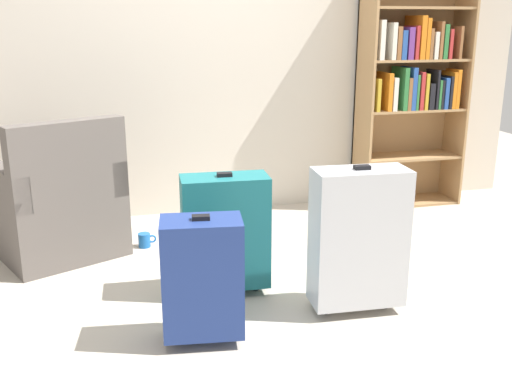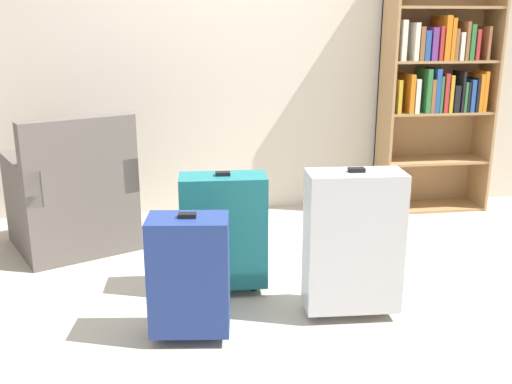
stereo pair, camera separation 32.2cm
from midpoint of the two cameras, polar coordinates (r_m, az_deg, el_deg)
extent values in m
plane|color=#B2A899|center=(3.25, -1.72, -10.26)|extent=(8.94, 8.94, 0.00)
cube|color=beige|center=(4.54, -6.56, 14.23)|extent=(5.11, 0.10, 2.60)
cube|color=#A87F51|center=(4.64, 8.57, 10.03)|extent=(0.02, 0.33, 1.93)
cube|color=#A87F51|center=(5.02, 17.40, 9.93)|extent=(0.02, 0.33, 1.93)
cube|color=#A87F51|center=(4.96, 12.33, 10.22)|extent=(0.84, 0.02, 1.93)
cube|color=#A87F51|center=(5.00, 12.46, -0.90)|extent=(0.80, 0.31, 0.02)
cube|color=#A87F51|center=(4.91, 12.73, 3.40)|extent=(0.80, 0.31, 0.02)
cube|color=#A87F51|center=(4.84, 13.02, 7.86)|extent=(0.80, 0.31, 0.02)
cube|color=#A87F51|center=(4.80, 13.31, 12.40)|extent=(0.80, 0.31, 0.02)
cube|color=#A87F51|center=(4.79, 13.62, 17.00)|extent=(0.80, 0.31, 0.02)
cube|color=gold|center=(4.64, 9.34, 9.37)|extent=(0.03, 0.24, 0.25)
cube|color=orange|center=(4.68, 10.38, 9.63)|extent=(0.03, 0.26, 0.29)
cube|color=silver|center=(4.70, 10.84, 9.43)|extent=(0.03, 0.26, 0.25)
cube|color=#2D7238|center=(4.72, 11.89, 9.84)|extent=(0.03, 0.24, 0.32)
cube|color=brown|center=(4.76, 12.13, 9.42)|extent=(0.03, 0.28, 0.25)
cube|color=#264C99|center=(4.75, 12.67, 9.84)|extent=(0.04, 0.23, 0.33)
cube|color=#2D7238|center=(4.79, 12.89, 9.53)|extent=(0.02, 0.27, 0.27)
cube|color=#B22D2D|center=(4.80, 13.33, 9.64)|extent=(0.03, 0.26, 0.29)
cube|color=gold|center=(4.81, 13.80, 9.55)|extent=(0.03, 0.24, 0.28)
cube|color=black|center=(4.82, 14.38, 9.07)|extent=(0.04, 0.20, 0.20)
cube|color=black|center=(4.83, 14.94, 9.65)|extent=(0.02, 0.19, 0.30)
cube|color=#2D7238|center=(4.84, 15.17, 9.19)|extent=(0.02, 0.19, 0.23)
cube|color=black|center=(4.90, 15.13, 9.24)|extent=(0.02, 0.28, 0.22)
cube|color=#264C99|center=(4.87, 15.78, 9.27)|extent=(0.03, 0.18, 0.24)
cube|color=black|center=(4.90, 16.09, 9.35)|extent=(0.02, 0.21, 0.25)
cube|color=orange|center=(4.92, 16.36, 9.54)|extent=(0.03, 0.22, 0.28)
cube|color=orange|center=(4.92, 16.80, 9.61)|extent=(0.03, 0.19, 0.30)
cube|color=silver|center=(4.60, 9.70, 14.38)|extent=(0.04, 0.21, 0.29)
cube|color=silver|center=(4.65, 10.71, 14.24)|extent=(0.03, 0.25, 0.27)
cube|color=brown|center=(4.64, 11.35, 14.03)|extent=(0.03, 0.19, 0.24)
cube|color=#264C99|center=(4.68, 11.72, 13.85)|extent=(0.04, 0.22, 0.21)
cube|color=#66337F|center=(4.72, 12.27, 13.97)|extent=(0.04, 0.25, 0.24)
cube|color=#B22D2D|center=(4.72, 12.93, 14.00)|extent=(0.03, 0.22, 0.25)
cube|color=orange|center=(4.77, 13.31, 14.44)|extent=(0.04, 0.28, 0.32)
cube|color=orange|center=(4.76, 13.92, 14.29)|extent=(0.03, 0.22, 0.30)
cube|color=brown|center=(4.78, 14.20, 13.82)|extent=(0.03, 0.23, 0.23)
cube|color=silver|center=(4.79, 14.74, 13.64)|extent=(0.03, 0.20, 0.20)
cube|color=brown|center=(4.82, 15.11, 14.08)|extent=(0.02, 0.23, 0.28)
cube|color=#2D7238|center=(4.85, 15.46, 13.94)|extent=(0.03, 0.25, 0.26)
cube|color=#B22D2D|center=(4.84, 16.10, 13.68)|extent=(0.03, 0.19, 0.22)
cube|color=brown|center=(4.90, 16.87, 13.77)|extent=(0.02, 0.23, 0.24)
cube|color=#59514C|center=(4.06, -20.99, -2.83)|extent=(0.93, 0.93, 0.40)
cube|color=gray|center=(3.99, -21.33, 0.43)|extent=(0.70, 0.74, 0.08)
cube|color=#59514C|center=(3.67, -20.22, 2.64)|extent=(0.68, 0.41, 0.50)
cube|color=#59514C|center=(4.07, -17.45, 2.12)|extent=(0.39, 0.68, 0.22)
cube|color=#59514C|center=(3.90, -25.59, 0.65)|extent=(0.39, 0.68, 0.22)
cylinder|color=#1959A5|center=(4.02, -13.09, -4.63)|extent=(0.08, 0.08, 0.10)
torus|color=#1959A5|center=(4.02, -12.35, -4.52)|extent=(0.06, 0.01, 0.06)
cube|color=navy|center=(2.73, -8.64, -8.25)|extent=(0.39, 0.27, 0.55)
cube|color=black|center=(2.63, -8.91, -2.53)|extent=(0.08, 0.05, 0.02)
cylinder|color=black|center=(2.88, -11.02, -13.81)|extent=(0.06, 0.06, 0.05)
cylinder|color=black|center=(2.87, -5.73, -13.68)|extent=(0.06, 0.06, 0.05)
cube|color=#19666B|center=(3.19, -5.90, -3.89)|extent=(0.48, 0.24, 0.62)
cube|color=black|center=(3.09, -6.06, 1.66)|extent=(0.08, 0.05, 0.02)
cylinder|color=black|center=(3.31, -8.58, -9.48)|extent=(0.05, 0.05, 0.05)
cylinder|color=black|center=(3.33, -2.90, -9.10)|extent=(0.05, 0.05, 0.05)
cube|color=#B7BABF|center=(2.98, 6.91, -4.45)|extent=(0.48, 0.24, 0.71)
cube|color=black|center=(2.87, 7.15, 2.36)|extent=(0.08, 0.05, 0.02)
cylinder|color=black|center=(3.09, 3.70, -11.28)|extent=(0.05, 0.05, 0.05)
cylinder|color=black|center=(3.18, 9.55, -10.62)|extent=(0.05, 0.05, 0.05)
camera|label=1|loc=(0.16, -92.86, -0.83)|focal=41.11mm
camera|label=2|loc=(0.16, 87.14, 0.83)|focal=41.11mm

